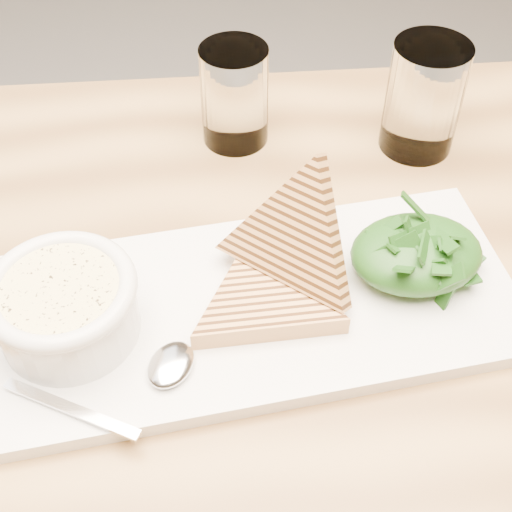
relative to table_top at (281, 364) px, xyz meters
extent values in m
cube|color=olive|center=(0.00, 0.00, 0.00)|extent=(1.29, 0.92, 0.04)
cube|color=silver|center=(-0.01, 0.04, 0.03)|extent=(0.45, 0.21, 0.02)
cylinder|color=silver|center=(-0.17, 0.04, 0.06)|extent=(0.11, 0.11, 0.04)
cylinder|color=#ECDA8C|center=(-0.17, 0.04, 0.08)|extent=(0.10, 0.10, 0.01)
torus|color=silver|center=(-0.17, 0.04, 0.09)|extent=(0.12, 0.12, 0.01)
ellipsoid|color=black|center=(0.13, 0.05, 0.06)|extent=(0.12, 0.09, 0.04)
ellipsoid|color=silver|center=(-0.09, -0.01, 0.04)|extent=(0.05, 0.06, 0.01)
cube|color=silver|center=(-0.17, -0.04, 0.04)|extent=(0.10, 0.07, 0.00)
cylinder|color=white|center=(0.01, 0.29, 0.07)|extent=(0.07, 0.07, 0.11)
cylinder|color=white|center=(0.19, 0.24, 0.08)|extent=(0.08, 0.08, 0.12)
camera|label=1|loc=(-0.08, -0.33, 0.51)|focal=50.00mm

